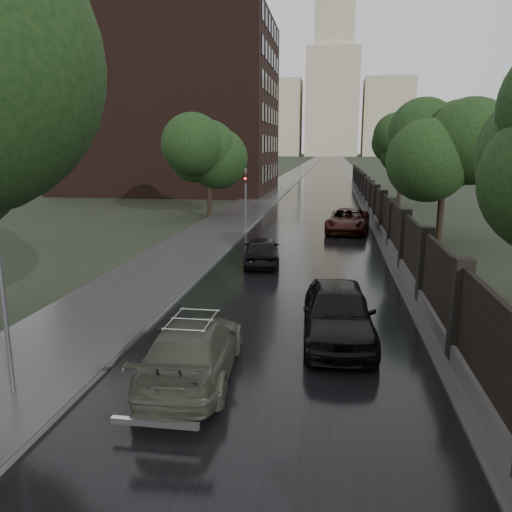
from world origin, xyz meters
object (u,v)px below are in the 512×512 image
object	(u,v)px
tree_right_c	(402,152)
car_right_far	(348,221)
tree_left_far	(208,149)
hatchback_left	(262,251)
tree_right_b	(445,155)
volga_sedan	(193,349)
car_right_near	(338,312)
lamp_post	(1,280)
traffic_light	(246,193)

from	to	relation	value
tree_right_c	car_right_far	world-z (taller)	tree_right_c
tree_left_far	hatchback_left	bearing A→B (deg)	-67.83
tree_right_b	volga_sedan	bearing A→B (deg)	-116.17
hatchback_left	car_right_near	distance (m)	9.44
tree_right_b	car_right_near	bearing A→B (deg)	-110.22
lamp_post	hatchback_left	distance (m)	13.90
lamp_post	car_right_far	xyz separation A→B (m)	(7.81, 23.14, -1.92)
hatchback_left	traffic_light	bearing A→B (deg)	-83.79
volga_sedan	hatchback_left	size ratio (longest dim) A/B	1.22
traffic_light	car_right_far	bearing A→B (deg)	-3.03
tree_right_b	traffic_light	world-z (taller)	tree_right_b
tree_right_c	volga_sedan	xyz separation A→B (m)	(-9.30, -36.92, -4.25)
tree_right_b	traffic_light	distance (m)	12.44
volga_sedan	car_right_near	bearing A→B (deg)	-143.31
tree_right_c	car_right_far	bearing A→B (deg)	-108.33
car_right_far	lamp_post	bearing A→B (deg)	-102.13
hatchback_left	car_right_far	world-z (taller)	car_right_far
tree_left_far	lamp_post	size ratio (longest dim) A/B	1.45
tree_right_b	tree_right_c	bearing A→B (deg)	90.00
traffic_light	volga_sedan	bearing A→B (deg)	-83.49
tree_right_b	lamp_post	world-z (taller)	tree_right_b
tree_left_far	volga_sedan	size ratio (longest dim) A/B	1.52
hatchback_left	car_right_near	bearing A→B (deg)	103.58
lamp_post	car_right_far	distance (m)	24.50
traffic_light	lamp_post	bearing A→B (deg)	-92.68
tree_right_b	tree_left_far	bearing A→B (deg)	152.70
tree_left_far	car_right_far	size ratio (longest dim) A/B	1.36
tree_right_b	hatchback_left	xyz separation A→B (m)	(-9.30, -7.22, -4.27)
tree_right_c	hatchback_left	distance (m)	27.22
tree_left_far	hatchback_left	distance (m)	17.06
volga_sedan	car_right_near	size ratio (longest dim) A/B	1.01
car_right_far	car_right_near	bearing A→B (deg)	-85.97
tree_left_far	tree_right_c	world-z (taller)	tree_left_far
tree_right_c	volga_sedan	bearing A→B (deg)	-104.14
tree_left_far	tree_right_b	xyz separation A→B (m)	(15.50, -8.00, -0.29)
tree_left_far	traffic_light	bearing A→B (deg)	-53.53
car_right_near	car_right_far	distance (m)	18.68
tree_left_far	hatchback_left	size ratio (longest dim) A/B	1.86
hatchback_left	car_right_far	xyz separation A→B (m)	(4.21, 9.86, 0.08)
traffic_light	hatchback_left	bearing A→B (deg)	-76.25
tree_left_far	volga_sedan	distance (m)	28.00
lamp_post	hatchback_left	world-z (taller)	lamp_post
hatchback_left	car_right_far	size ratio (longest dim) A/B	0.73
traffic_light	car_right_near	xyz separation A→B (m)	(5.90, -19.01, -1.58)
volga_sedan	hatchback_left	xyz separation A→B (m)	(0.00, 11.70, -0.03)
tree_right_b	car_right_near	distance (m)	17.56
volga_sedan	car_right_far	distance (m)	21.97
tree_right_b	lamp_post	bearing A→B (deg)	-122.18
car_right_near	car_right_far	bearing A→B (deg)	84.77
tree_right_c	car_right_near	xyz separation A→B (m)	(-5.90, -34.02, -4.13)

